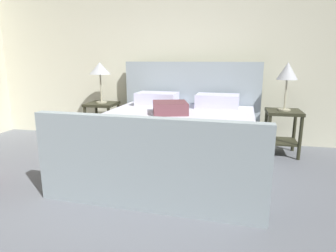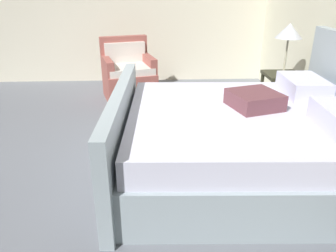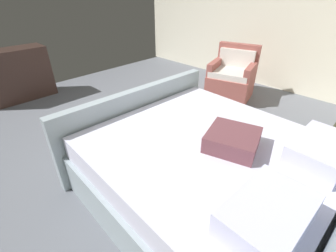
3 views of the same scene
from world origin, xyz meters
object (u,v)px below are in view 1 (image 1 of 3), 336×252
table_lamp_right (287,73)px  table_lamp_left (100,69)px  nightstand_right (283,125)px  nightstand_left (102,115)px  bed (175,137)px

table_lamp_right → table_lamp_left: table_lamp_right is taller
nightstand_right → nightstand_left: 2.63m
bed → nightstand_right: bed is taller
table_lamp_left → bed: bearing=-32.6°
nightstand_right → nightstand_left: same height
bed → nightstand_right: size_ratio=3.75×
nightstand_right → table_lamp_right: (0.00, 0.00, 0.69)m
nightstand_left → bed: bearing=-32.6°
table_lamp_right → table_lamp_left: (-2.62, 0.11, 0.01)m
nightstand_left → table_lamp_left: 0.70m
nightstand_right → table_lamp_left: size_ratio=0.99×
nightstand_right → table_lamp_right: table_lamp_right is taller
bed → table_lamp_right: (1.31, 0.73, 0.74)m
table_lamp_left → nightstand_right: bearing=-2.4°
nightstand_left → table_lamp_right: bearing=-2.4°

